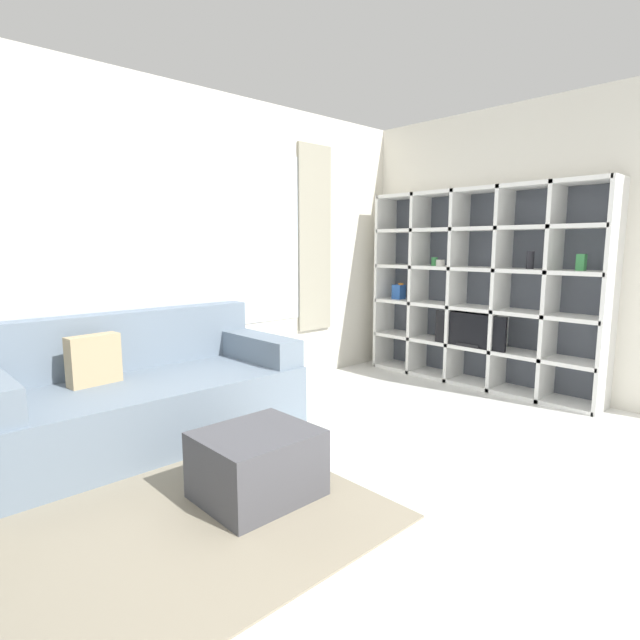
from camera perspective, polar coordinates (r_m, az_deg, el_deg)
ground_plane at (r=2.52m, az=15.59°, el=-25.15°), size 16.00×16.00×0.00m
wall_back at (r=4.32m, az=-18.35°, el=7.70°), size 6.85×0.11×2.70m
wall_right at (r=5.30m, az=19.23°, el=7.67°), size 0.07×4.04×2.70m
area_rug at (r=2.88m, az=-25.40°, el=-21.04°), size 2.65×2.11×0.01m
shelving_unit at (r=5.17m, az=17.75°, el=3.36°), size 0.36×2.39×1.93m
couch_main at (r=3.83m, az=-19.65°, el=-8.25°), size 2.15×1.00×0.89m
ottoman at (r=2.88m, az=-7.20°, el=-16.10°), size 0.61×0.53×0.38m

